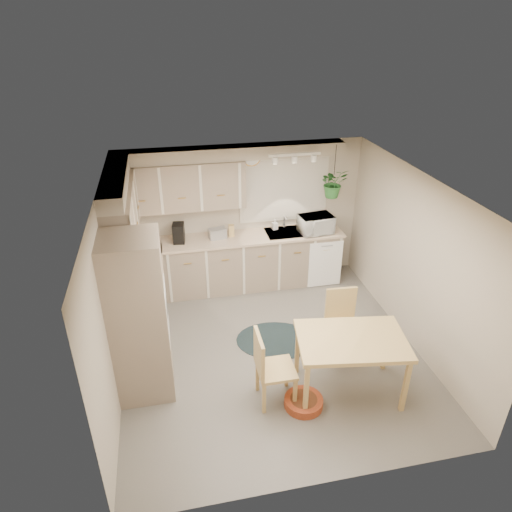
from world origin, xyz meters
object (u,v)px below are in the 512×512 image
dining_table (349,365)px  microwave (316,222)px  chair_back (344,326)px  pet_bed (304,402)px  braided_rug (276,340)px  chair_left (276,368)px

dining_table → microwave: size_ratio=2.34×
chair_back → pet_bed: 1.21m
microwave → braided_rug: bearing=-131.9°
dining_table → chair_left: (-0.90, 0.04, 0.09)m
chair_left → pet_bed: size_ratio=2.09×
microwave → chair_left: bearing=-124.2°
chair_left → chair_back: chair_left is taller
microwave → dining_table: bearing=-106.2°
dining_table → pet_bed: size_ratio=2.73×
chair_left → pet_bed: bearing=58.7°
chair_left → pet_bed: 0.56m
chair_left → microwave: 2.97m
braided_rug → pet_bed: pet_bed is taller
braided_rug → microwave: bearing=55.4°
pet_bed → microwave: bearing=70.0°
dining_table → chair_back: 0.69m
dining_table → microwave: (0.41, 2.63, 0.72)m
braided_rug → pet_bed: (0.02, -1.27, 0.05)m
chair_back → braided_rug: bearing=-26.0°
dining_table → pet_bed: 0.71m
braided_rug → pet_bed: bearing=-88.9°
pet_bed → microwave: size_ratio=0.86×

